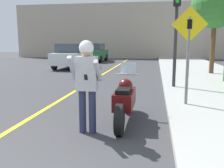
# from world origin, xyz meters

# --- Properties ---
(road_center_line) EXTENTS (0.12, 36.00, 0.01)m
(road_center_line) POSITION_xyz_m (-0.60, 6.00, 0.00)
(road_center_line) COLOR yellow
(road_center_line) RESTS_ON ground
(building_backdrop) EXTENTS (28.00, 1.20, 6.09)m
(building_backdrop) POSITION_xyz_m (0.00, 26.00, 3.04)
(building_backdrop) COLOR #B2A38E
(building_backdrop) RESTS_ON ground
(motorcycle) EXTENTS (0.62, 2.22, 1.29)m
(motorcycle) POSITION_xyz_m (1.63, 2.79, 0.50)
(motorcycle) COLOR black
(motorcycle) RESTS_ON ground
(person_biker) EXTENTS (0.59, 0.49, 1.80)m
(person_biker) POSITION_xyz_m (0.99, 2.00, 1.12)
(person_biker) COLOR #282D4C
(person_biker) RESTS_ON ground
(crossing_sign) EXTENTS (0.91, 0.08, 2.55)m
(crossing_sign) POSITION_xyz_m (3.11, 4.22, 1.66)
(crossing_sign) COLOR slate
(crossing_sign) RESTS_ON sidewalk_curb
(traffic_light) EXTENTS (0.26, 0.30, 3.67)m
(traffic_light) POSITION_xyz_m (2.97, 6.93, 2.68)
(traffic_light) COLOR #2D2D30
(traffic_light) RESTS_ON sidewalk_curb
(street_tree) EXTENTS (2.44, 2.44, 4.79)m
(street_tree) POSITION_xyz_m (5.25, 11.51, 3.67)
(street_tree) COLOR brown
(street_tree) RESTS_ON sidewalk_curb
(parked_car_white) EXTENTS (1.88, 4.20, 1.68)m
(parked_car_white) POSITION_xyz_m (-3.38, 14.04, 0.86)
(parked_car_white) COLOR black
(parked_car_white) RESTS_ON ground
(parked_car_green) EXTENTS (1.88, 4.20, 1.68)m
(parked_car_green) POSITION_xyz_m (-3.33, 20.20, 0.86)
(parked_car_green) COLOR black
(parked_car_green) RESTS_ON ground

